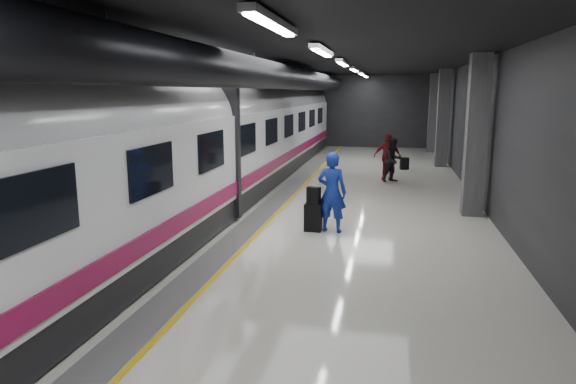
# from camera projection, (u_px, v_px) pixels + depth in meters

# --- Properties ---
(ground) EXTENTS (40.00, 40.00, 0.00)m
(ground) POSITION_uv_depth(u_px,v_px,m) (303.00, 224.00, 13.69)
(ground) COLOR silver
(ground) RESTS_ON ground
(platform_hall) EXTENTS (10.02, 40.02, 4.51)m
(platform_hall) POSITION_uv_depth(u_px,v_px,m) (299.00, 89.00, 13.98)
(platform_hall) COLOR black
(platform_hall) RESTS_ON ground
(train) EXTENTS (3.05, 38.00, 4.05)m
(train) POSITION_uv_depth(u_px,v_px,m) (186.00, 144.00, 13.92)
(train) COLOR black
(train) RESTS_ON ground
(traveler_main) EXTENTS (0.80, 0.59, 2.02)m
(traveler_main) POSITION_uv_depth(u_px,v_px,m) (332.00, 192.00, 12.76)
(traveler_main) COLOR #193FBE
(traveler_main) RESTS_ON ground
(suitcase_main) EXTENTS (0.45, 0.30, 0.70)m
(suitcase_main) POSITION_uv_depth(u_px,v_px,m) (313.00, 218.00, 12.94)
(suitcase_main) COLOR black
(suitcase_main) RESTS_ON ground
(shoulder_bag) EXTENTS (0.36, 0.26, 0.44)m
(shoulder_bag) POSITION_uv_depth(u_px,v_px,m) (314.00, 196.00, 12.81)
(shoulder_bag) COLOR black
(shoulder_bag) RESTS_ON suitcase_main
(traveler_far_a) EXTENTS (1.06, 1.03, 1.72)m
(traveler_far_a) POSITION_uv_depth(u_px,v_px,m) (393.00, 160.00, 19.95)
(traveler_far_a) COLOR black
(traveler_far_a) RESTS_ON ground
(traveler_far_b) EXTENTS (1.09, 0.48, 1.85)m
(traveler_far_b) POSITION_uv_depth(u_px,v_px,m) (387.00, 156.00, 20.53)
(traveler_far_b) COLOR maroon
(traveler_far_b) RESTS_ON ground
(suitcase_far) EXTENTS (0.43, 0.34, 0.55)m
(suitcase_far) POSITION_uv_depth(u_px,v_px,m) (404.00, 163.00, 23.26)
(suitcase_far) COLOR black
(suitcase_far) RESTS_ON ground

